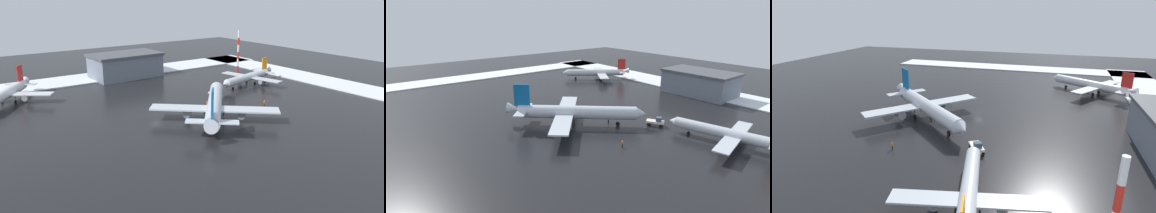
# 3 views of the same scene
# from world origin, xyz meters

# --- Properties ---
(ground_plane) EXTENTS (240.00, 240.00, 0.00)m
(ground_plane) POSITION_xyz_m (0.00, 0.00, 0.00)
(ground_plane) COLOR black
(snow_bank_far) EXTENTS (152.00, 16.00, 0.34)m
(snow_bank_far) POSITION_xyz_m (0.00, -50.00, 0.17)
(snow_bank_far) COLOR white
(snow_bank_far) RESTS_ON ground_plane
(snow_bank_right) EXTENTS (14.00, 116.00, 0.34)m
(snow_bank_right) POSITION_xyz_m (67.00, 0.00, 0.17)
(snow_bank_right) COLOR white
(snow_bank_right) RESTS_ON ground_plane
(airplane_parked_portside) EXTENTS (28.59, 30.76, 11.17)m
(airplane_parked_portside) POSITION_xyz_m (-10.23, 11.34, 3.69)
(airplane_parked_portside) COLOR silver
(airplane_parked_portside) RESTS_ON ground_plane
(airplane_foreground_jet) EXTENTS (22.83, 26.56, 9.03)m
(airplane_foreground_jet) POSITION_xyz_m (29.80, -31.65, 2.98)
(airplane_foreground_jet) COLOR silver
(airplane_foreground_jet) RESTS_ON ground_plane
(airplane_far_rear) EXTENTS (26.97, 22.60, 8.08)m
(airplane_far_rear) POSITION_xyz_m (-41.64, -9.58, 2.67)
(airplane_far_rear) COLOR silver
(airplane_far_rear) RESTS_ON ground_plane
(pushback_tug) EXTENTS (5.08, 4.22, 2.50)m
(pushback_tug) POSITION_xyz_m (-24.26, -6.07, 1.28)
(pushback_tug) COLOR silver
(pushback_tug) RESTS_ON ground_plane
(ground_crew_by_nose_gear) EXTENTS (0.36, 0.36, 1.71)m
(ground_crew_by_nose_gear) POSITION_xyz_m (-14.72, 2.58, 0.97)
(ground_crew_by_nose_gear) COLOR black
(ground_crew_by_nose_gear) RESTS_ON ground_plane
(ground_crew_near_tug) EXTENTS (0.36, 0.36, 1.71)m
(ground_crew_near_tug) POSITION_xyz_m (-28.30, 10.88, 0.97)
(ground_crew_near_tug) COLOR black
(ground_crew_near_tug) RESTS_ON ground_plane
(cargo_hangar) EXTENTS (25.43, 15.73, 8.80)m
(cargo_hangar) POSITION_xyz_m (-13.20, -44.50, 4.44)
(cargo_hangar) COLOR slate
(cargo_hangar) RESTS_ON ground_plane
(traffic_cone_near_nose) EXTENTS (0.36, 0.36, 0.55)m
(traffic_cone_near_nose) POSITION_xyz_m (-13.35, 16.46, 0.28)
(traffic_cone_near_nose) COLOR orange
(traffic_cone_near_nose) RESTS_ON ground_plane
(traffic_cone_mid_line) EXTENTS (0.36, 0.36, 0.55)m
(traffic_cone_mid_line) POSITION_xyz_m (-11.26, 9.04, 0.28)
(traffic_cone_mid_line) COLOR orange
(traffic_cone_mid_line) RESTS_ON ground_plane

